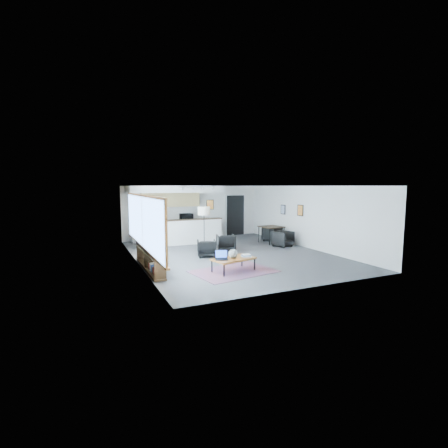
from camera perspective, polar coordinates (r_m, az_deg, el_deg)
name	(u,v)px	position (r m, az deg, el deg)	size (l,w,h in m)	color
room	(232,220)	(12.22, 1.35, 0.62)	(7.02, 9.02, 2.62)	#464649
window	(143,223)	(10.30, -14.10, 0.14)	(0.10, 5.95, 1.66)	#8CBFFF
console	(150,260)	(10.37, -12.89, -6.11)	(0.35, 3.00, 0.80)	#322111
kitchenette	(174,212)	(15.28, -8.73, 2.06)	(4.20, 1.96, 2.60)	white
doorway	(235,215)	(17.20, 1.96, 1.64)	(1.10, 0.12, 2.15)	black
track_light	(197,188)	(13.97, -4.74, 6.41)	(1.60, 0.07, 0.15)	silver
wall_art_lower	(300,210)	(14.35, 13.27, 2.35)	(0.03, 0.38, 0.48)	black
wall_art_upper	(283,209)	(15.41, 10.34, 2.52)	(0.03, 0.34, 0.44)	black
kilim_rug	(233,271)	(9.99, 1.68, -8.32)	(2.66, 2.04, 0.01)	#62394C
coffee_table	(234,259)	(9.90, 1.69, -6.18)	(1.42, 0.98, 0.42)	brown
laptop	(221,257)	(9.73, -0.46, -5.74)	(0.44, 0.40, 0.26)	black
ceramic_pot	(233,254)	(9.86, 1.60, -5.23)	(0.27, 0.27, 0.27)	gray
book_stack	(246,256)	(10.06, 3.93, -5.56)	(0.31, 0.26, 0.09)	silver
coaster	(238,259)	(9.74, 2.50, -6.18)	(0.11, 0.11, 0.01)	#E5590C
armchair_left	(207,247)	(11.98, -3.09, -4.14)	(0.67, 0.62, 0.69)	black
armchair_right	(226,242)	(13.08, 0.32, -3.12)	(0.71, 0.66, 0.73)	black
floor_lamp	(204,212)	(13.25, -3.54, 2.05)	(0.58, 0.58, 1.75)	black
dining_table	(271,228)	(14.91, 8.32, -0.66)	(1.00, 1.00, 0.77)	#322111
dining_chair_near	(283,239)	(14.15, 10.31, -2.67)	(0.62, 0.58, 0.63)	black
dining_chair_far	(272,235)	(15.43, 8.43, -1.87)	(0.61, 0.57, 0.63)	black
microwave	(186,216)	(15.92, -6.64, 1.39)	(0.59, 0.33, 0.40)	black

